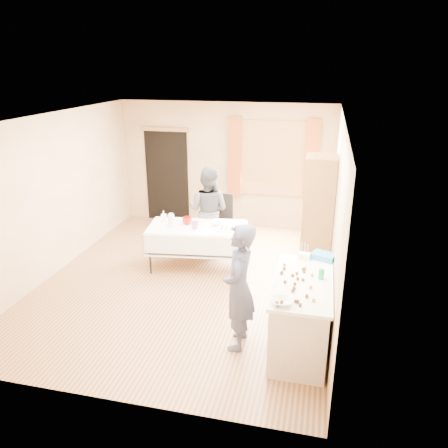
% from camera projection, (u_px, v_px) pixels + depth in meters
% --- Properties ---
extents(floor, '(4.50, 5.50, 0.02)m').
position_uv_depth(floor, '(188.00, 281.00, 7.12)').
color(floor, '#9E7047').
rests_on(floor, ground).
extents(ceiling, '(4.50, 5.50, 0.02)m').
position_uv_depth(ceiling, '(182.00, 117.00, 6.21)').
color(ceiling, white).
rests_on(ceiling, floor).
extents(wall_back, '(4.50, 0.02, 2.60)m').
position_uv_depth(wall_back, '(225.00, 165.00, 9.18)').
color(wall_back, tan).
rests_on(wall_back, floor).
extents(wall_front, '(4.50, 0.02, 2.60)m').
position_uv_depth(wall_front, '(96.00, 291.00, 4.14)').
color(wall_front, tan).
rests_on(wall_front, floor).
extents(wall_left, '(0.02, 5.50, 2.60)m').
position_uv_depth(wall_left, '(53.00, 195.00, 7.14)').
color(wall_left, tan).
rests_on(wall_left, floor).
extents(wall_right, '(0.02, 5.50, 2.60)m').
position_uv_depth(wall_right, '(337.00, 216.00, 6.18)').
color(wall_right, tan).
rests_on(wall_right, floor).
extents(window_frame, '(1.32, 0.06, 1.52)m').
position_uv_depth(window_frame, '(273.00, 159.00, 8.86)').
color(window_frame, olive).
rests_on(window_frame, wall_back).
extents(window_pane, '(1.20, 0.02, 1.40)m').
position_uv_depth(window_pane, '(273.00, 159.00, 8.85)').
color(window_pane, white).
rests_on(window_pane, wall_back).
extents(curtain_left, '(0.28, 0.06, 1.65)m').
position_uv_depth(curtain_left, '(235.00, 157.00, 8.98)').
color(curtain_left, '#96481F').
rests_on(curtain_left, wall_back).
extents(curtain_right, '(0.28, 0.06, 1.65)m').
position_uv_depth(curtain_right, '(312.00, 161.00, 8.65)').
color(curtain_right, '#96481F').
rests_on(curtain_right, wall_back).
extents(doorway, '(0.95, 0.04, 2.00)m').
position_uv_depth(doorway, '(167.00, 176.00, 9.54)').
color(doorway, black).
rests_on(doorway, floor).
extents(door_lintel, '(1.05, 0.06, 0.08)m').
position_uv_depth(door_lintel, '(164.00, 129.00, 9.15)').
color(door_lintel, olive).
rests_on(door_lintel, wall_back).
extents(cabinet, '(0.50, 0.60, 1.94)m').
position_uv_depth(cabinet, '(318.00, 214.00, 7.28)').
color(cabinet, brown).
rests_on(cabinet, floor).
extents(counter, '(0.70, 1.47, 0.91)m').
position_uv_depth(counter, '(301.00, 314.00, 5.33)').
color(counter, '#B8AB9C').
rests_on(counter, floor).
extents(party_table, '(1.76, 1.06, 0.75)m').
position_uv_depth(party_table, '(198.00, 243.00, 7.46)').
color(party_table, black).
rests_on(party_table, floor).
extents(chair, '(0.46, 0.46, 1.04)m').
position_uv_depth(chair, '(219.00, 232.00, 8.27)').
color(chair, black).
rests_on(chair, floor).
extents(girl, '(0.61, 0.43, 1.61)m').
position_uv_depth(girl, '(239.00, 287.00, 5.24)').
color(girl, '#2D2F4A').
rests_on(girl, floor).
extents(woman, '(0.99, 0.87, 1.61)m').
position_uv_depth(woman, '(208.00, 210.00, 7.94)').
color(woman, black).
rests_on(woman, floor).
extents(soda_can, '(0.08, 0.08, 0.12)m').
position_uv_depth(soda_can, '(321.00, 274.00, 5.20)').
color(soda_can, '#058634').
rests_on(soda_can, counter).
extents(mixing_bowl, '(0.29, 0.29, 0.06)m').
position_uv_depth(mixing_bowl, '(282.00, 301.00, 4.67)').
color(mixing_bowl, white).
rests_on(mixing_bowl, counter).
extents(foam_block, '(0.16, 0.11, 0.08)m').
position_uv_depth(foam_block, '(304.00, 256.00, 5.74)').
color(foam_block, white).
rests_on(foam_block, counter).
extents(blue_basket, '(0.35, 0.30, 0.08)m').
position_uv_depth(blue_basket, '(324.00, 256.00, 5.73)').
color(blue_basket, '#2382C5').
rests_on(blue_basket, counter).
extents(pitcher, '(0.13, 0.13, 0.22)m').
position_uv_depth(pitcher, '(171.00, 221.00, 7.25)').
color(pitcher, silver).
rests_on(pitcher, party_table).
extents(cup_red, '(0.18, 0.18, 0.13)m').
position_uv_depth(cup_red, '(187.00, 221.00, 7.42)').
color(cup_red, '#AD0F08').
rests_on(cup_red, party_table).
extents(cup_rainbow, '(0.14, 0.14, 0.12)m').
position_uv_depth(cup_rainbow, '(195.00, 225.00, 7.21)').
color(cup_rainbow, red).
rests_on(cup_rainbow, party_table).
extents(small_bowl, '(0.22, 0.22, 0.05)m').
position_uv_depth(small_bowl, '(217.00, 224.00, 7.38)').
color(small_bowl, white).
rests_on(small_bowl, party_table).
extents(pastry_tray, '(0.30, 0.23, 0.02)m').
position_uv_depth(pastry_tray, '(227.00, 229.00, 7.18)').
color(pastry_tray, white).
rests_on(pastry_tray, party_table).
extents(bottle, '(0.13, 0.13, 0.19)m').
position_uv_depth(bottle, '(164.00, 216.00, 7.52)').
color(bottle, white).
rests_on(bottle, party_table).
extents(cake_balls, '(0.45, 1.05, 0.04)m').
position_uv_depth(cake_balls, '(295.00, 285.00, 5.04)').
color(cake_balls, '#3F2314').
rests_on(cake_balls, counter).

